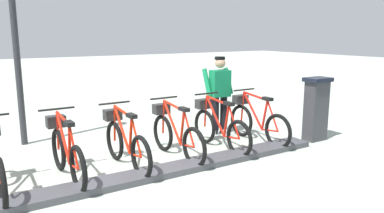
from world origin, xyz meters
name	(u,v)px	position (x,y,z in m)	size (l,w,h in m)	color
ground_plane	(154,177)	(0.00, 0.00, 0.00)	(60.00, 60.00, 0.00)	#B2BDAC
dock_rail_base	(154,173)	(0.00, 0.00, 0.05)	(0.44, 6.39, 0.10)	#47474C
payment_kiosk	(316,108)	(0.05, -3.66, 0.67)	(0.36, 0.52, 1.28)	#38383D
bike_docked_0	(256,120)	(0.62, -2.59, 0.43)	(1.72, 0.54, 1.02)	black
bike_docked_1	(218,126)	(0.62, -1.66, 0.43)	(1.72, 0.54, 1.02)	black
bike_docked_2	(175,133)	(0.62, -0.73, 0.43)	(1.72, 0.54, 1.02)	black
bike_docked_3	(125,142)	(0.62, 0.20, 0.43)	(1.72, 0.54, 1.02)	black
bike_docked_4	(66,151)	(0.62, 1.13, 0.43)	(1.72, 0.54, 1.02)	black
worker_near_rack	(220,92)	(1.48, -2.31, 0.91)	(0.51, 0.65, 1.66)	white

